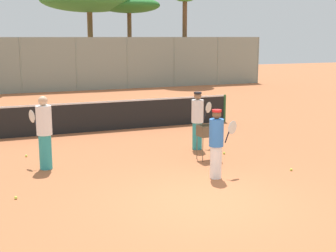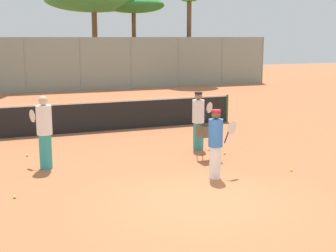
{
  "view_description": "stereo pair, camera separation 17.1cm",
  "coord_description": "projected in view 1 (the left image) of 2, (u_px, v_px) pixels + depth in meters",
  "views": [
    {
      "loc": [
        -4.14,
        -8.09,
        3.31
      ],
      "look_at": [
        0.44,
        3.04,
        1.0
      ],
      "focal_mm": 50.0,
      "sensor_mm": 36.0,
      "label": 1
    },
    {
      "loc": [
        -3.98,
        -8.15,
        3.31
      ],
      "look_at": [
        0.44,
        3.04,
        1.0
      ],
      "focal_mm": 50.0,
      "sensor_mm": 36.0,
      "label": 2
    }
  ],
  "objects": [
    {
      "name": "ball_cart",
      "position": [
        208.0,
        134.0,
        12.67
      ],
      "size": [
        0.56,
        0.41,
        0.96
      ],
      "color": "brown",
      "rests_on": "ground_plane"
    },
    {
      "name": "tennis_ball_3",
      "position": [
        291.0,
        170.0,
        11.7
      ],
      "size": [
        0.07,
        0.07,
        0.07
      ],
      "primitive_type": "sphere",
      "color": "#D1E54C",
      "rests_on": "ground_plane"
    },
    {
      "name": "tennis_ball_4",
      "position": [
        16.0,
        198.0,
        9.66
      ],
      "size": [
        0.07,
        0.07,
        0.07
      ],
      "primitive_type": "sphere",
      "color": "#D1E54C",
      "rests_on": "ground_plane"
    },
    {
      "name": "tennis_ball_2",
      "position": [
        220.0,
        126.0,
        17.44
      ],
      "size": [
        0.07,
        0.07,
        0.07
      ],
      "primitive_type": "sphere",
      "color": "#D1E54C",
      "rests_on": "ground_plane"
    },
    {
      "name": "tennis_net",
      "position": [
        105.0,
        115.0,
        16.57
      ],
      "size": [
        9.78,
        0.1,
        1.07
      ],
      "color": "#26592D",
      "rests_on": "ground_plane"
    },
    {
      "name": "player_white_outfit",
      "position": [
        198.0,
        120.0,
        13.81
      ],
      "size": [
        0.85,
        0.51,
        1.71
      ],
      "rotation": [
        0.0,
        0.0,
        0.45
      ],
      "color": "teal",
      "rests_on": "ground_plane"
    },
    {
      "name": "tennis_ball_5",
      "position": [
        26.0,
        156.0,
        13.05
      ],
      "size": [
        0.07,
        0.07,
        0.07
      ],
      "primitive_type": "sphere",
      "color": "#D1E54C",
      "rests_on": "ground_plane"
    },
    {
      "name": "player_red_cap",
      "position": [
        217.0,
        143.0,
        10.97
      ],
      "size": [
        0.87,
        0.37,
        1.65
      ],
      "rotation": [
        0.0,
        0.0,
        0.27
      ],
      "color": "white",
      "rests_on": "ground_plane"
    },
    {
      "name": "tree_5",
      "position": [
        89.0,
        0.0,
        32.56
      ],
      "size": [
        6.88,
        6.88,
        6.69
      ],
      "color": "brown",
      "rests_on": "ground_plane"
    },
    {
      "name": "tennis_ball_0",
      "position": [
        224.0,
        153.0,
        13.36
      ],
      "size": [
        0.07,
        0.07,
        0.07
      ],
      "primitive_type": "sphere",
      "color": "#D1E54C",
      "rests_on": "ground_plane"
    },
    {
      "name": "tree_3",
      "position": [
        129.0,
        6.0,
        32.9
      ],
      "size": [
        4.37,
        4.37,
        6.02
      ],
      "color": "brown",
      "rests_on": "ground_plane"
    },
    {
      "name": "player_yellow_shirt",
      "position": [
        44.0,
        132.0,
        11.72
      ],
      "size": [
        0.52,
        0.89,
        1.86
      ],
      "rotation": [
        0.0,
        0.0,
        2.0
      ],
      "color": "teal",
      "rests_on": "ground_plane"
    },
    {
      "name": "ground_plane",
      "position": [
        205.0,
        202.0,
        9.52
      ],
      "size": [
        80.0,
        80.0,
        0.0
      ],
      "primitive_type": "plane",
      "color": "#B7663D"
    },
    {
      "name": "back_fence",
      "position": [
        49.0,
        65.0,
        28.02
      ],
      "size": [
        29.51,
        0.08,
        3.27
      ],
      "color": "gray",
      "rests_on": "ground_plane"
    }
  ]
}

